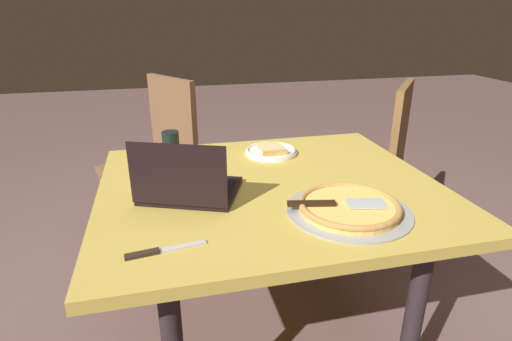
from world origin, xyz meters
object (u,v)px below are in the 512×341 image
table_knife (158,251)px  laptop (188,186)px  pizza_tray (349,207)px  chair_far (159,153)px  pizza_plate (271,151)px  drink_cup (171,144)px  dining_table (270,204)px  chair_near (373,156)px

table_knife → laptop: bearing=71.5°
pizza_tray → chair_far: 1.36m
laptop → pizza_plate: 0.52m
laptop → drink_cup: bearing=94.8°
dining_table → laptop: (-0.29, -0.05, 0.12)m
laptop → drink_cup: size_ratio=3.54×
pizza_plate → chair_far: size_ratio=0.24×
pizza_plate → chair_far: (-0.48, 0.65, -0.19)m
chair_near → chair_far: 1.20m
pizza_plate → chair_near: 0.77m
pizza_tray → table_knife: 0.58m
chair_far → laptop: bearing=-84.6°
pizza_plate → chair_far: bearing=126.4°
drink_cup → dining_table: bearing=-49.2°
pizza_plate → table_knife: (-0.49, -0.66, -0.01)m
pizza_tray → dining_table: bearing=124.2°
dining_table → table_knife: size_ratio=5.64×
laptop → chair_near: bearing=32.2°
dining_table → table_knife: bearing=-138.2°
dining_table → pizza_tray: (0.18, -0.26, 0.10)m
dining_table → drink_cup: size_ratio=11.16×
dining_table → chair_near: size_ratio=1.27×
laptop → chair_far: chair_far is taller
drink_cup → chair_near: (1.09, 0.24, -0.23)m
laptop → chair_near: 1.27m
drink_cup → chair_far: size_ratio=0.11×
table_knife → chair_near: (1.16, 0.98, -0.18)m
dining_table → pizza_plate: bearing=74.3°
pizza_tray → drink_cup: 0.82m
dining_table → chair_far: chair_far is taller
pizza_plate → chair_far: 0.82m
dining_table → drink_cup: 0.52m
pizza_plate → laptop: bearing=-137.1°
dining_table → chair_near: chair_near is taller
drink_cup → pizza_plate: bearing=-10.2°
chair_near → table_knife: bearing=-139.9°
drink_cup → pizza_tray: bearing=-51.7°
laptop → table_knife: laptop is taller
pizza_plate → pizza_tray: (0.09, -0.57, 0.00)m
laptop → pizza_plate: (0.38, 0.35, -0.03)m
table_knife → dining_table: bearing=41.8°
chair_near → pizza_plate: bearing=-155.2°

